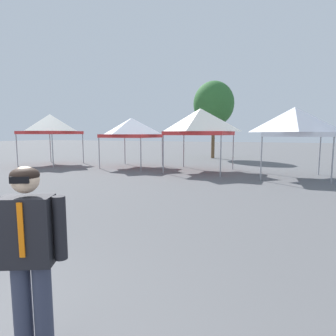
# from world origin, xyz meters

# --- Properties ---
(canopy_tent_left_of_center) EXTENTS (3.10, 3.10, 3.32)m
(canopy_tent_left_of_center) POSITION_xyz_m (-11.62, 13.27, 2.67)
(canopy_tent_left_of_center) COLOR #9E9EA3
(canopy_tent_left_of_center) RESTS_ON ground
(canopy_tent_far_left) EXTENTS (3.03, 3.03, 3.00)m
(canopy_tent_far_left) POSITION_xyz_m (-5.97, 14.08, 2.41)
(canopy_tent_far_left) COLOR #9E9EA3
(canopy_tent_far_left) RESTS_ON ground
(canopy_tent_behind_center) EXTENTS (3.26, 3.26, 3.40)m
(canopy_tent_behind_center) POSITION_xyz_m (-1.56, 13.75, 2.69)
(canopy_tent_behind_center) COLOR #9E9EA3
(canopy_tent_behind_center) RESTS_ON ground
(canopy_tent_center) EXTENTS (3.08, 3.08, 3.27)m
(canopy_tent_center) POSITION_xyz_m (3.07, 13.19, 2.59)
(canopy_tent_center) COLOR #9E9EA3
(canopy_tent_center) RESTS_ON ground
(person_foreground) EXTENTS (0.60, 0.40, 1.78)m
(person_foreground) POSITION_xyz_m (0.67, 0.53, 1.03)
(person_foreground) COLOR #33384C
(person_foreground) RESTS_ON ground
(tree_behind_tents_center) EXTENTS (3.34, 3.34, 6.35)m
(tree_behind_tents_center) POSITION_xyz_m (-2.85, 22.31, 4.50)
(tree_behind_tents_center) COLOR brown
(tree_behind_tents_center) RESTS_ON ground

